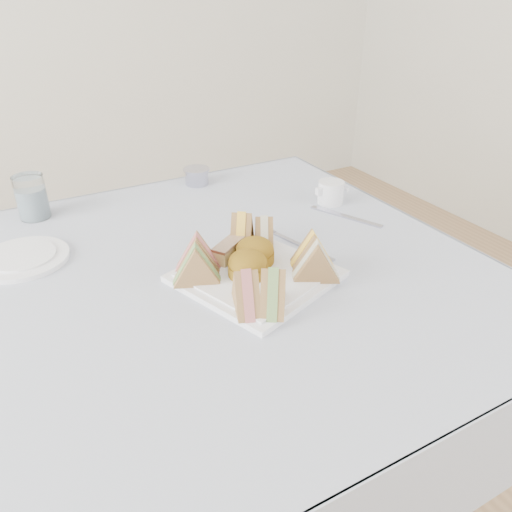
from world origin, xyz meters
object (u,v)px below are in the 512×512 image
table (225,406)px  water_glass (32,197)px  creamer_jug (331,192)px  serving_plate (256,276)px

table → water_glass: size_ratio=8.71×
creamer_jug → table: bearing=-160.8°
serving_plate → table: bearing=105.7°
water_glass → creamer_jug: 0.72m
table → water_glass: (-0.28, 0.43, 0.43)m
table → creamer_jug: (0.39, 0.16, 0.40)m
serving_plate → creamer_jug: bearing=14.2°
serving_plate → water_glass: bearing=104.1°
water_glass → serving_plate: bearing=-56.6°
serving_plate → water_glass: water_glass is taller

